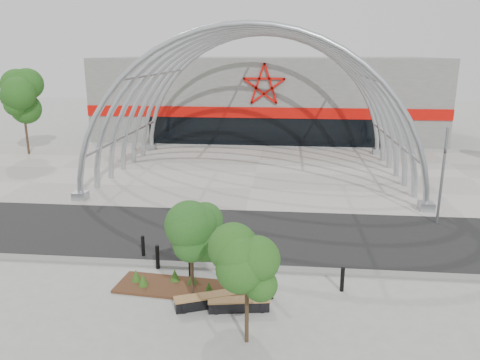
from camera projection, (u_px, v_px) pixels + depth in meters
The scene contains 18 objects.
ground at pixel (230, 266), 19.32m from camera, with size 140.00×140.00×0.00m, color gray.
road at pixel (239, 234), 22.68m from camera, with size 140.00×7.00×0.02m, color black.
forecourt at pixel (256, 173), 34.19m from camera, with size 60.00×17.00×0.04m, color #A39C93.
kerb at pixel (230, 267), 19.07m from camera, with size 60.00×0.50×0.12m, color slate.
arena_building at pixel (268, 96), 50.36m from camera, with size 34.00×15.24×8.00m.
vault_canopy at pixel (256, 173), 34.19m from camera, with size 20.80×15.80×20.36m.
planting_bed at pixel (186, 286), 17.41m from camera, with size 5.46×2.13×0.56m.
signal_pole at pixel (442, 174), 23.45m from camera, with size 0.34×0.70×4.99m.
street_tree_0 at pixel (191, 226), 15.91m from camera, with size 1.73×1.73×3.94m.
street_tree_1 at pixel (247, 264), 13.60m from camera, with size 1.53×1.53×3.62m.
bench_0 at pixel (206, 301), 16.16m from camera, with size 2.21×1.26×0.46m.
bench_1 at pixel (239, 305), 15.93m from camera, with size 2.16×0.81×0.44m.
bollard_0 at pixel (157, 257), 18.99m from camera, with size 0.16×0.16×1.01m, color black.
bollard_1 at pixel (143, 246), 20.17m from camera, with size 0.15×0.15×0.93m, color black.
bollard_2 at pixel (190, 266), 18.29m from camera, with size 0.15×0.15×0.93m, color black.
bollard_3 at pixel (271, 284), 16.63m from camera, with size 0.18×0.18×1.13m, color black.
bollard_4 at pixel (342, 279), 17.19m from camera, with size 0.15×0.15×0.94m, color black.
bg_tree_0 at pixel (23, 100), 39.23m from camera, with size 3.00×3.00×6.45m.
Camera 1 is at (2.19, -17.56, 8.54)m, focal length 35.00 mm.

